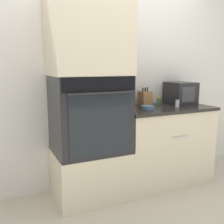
{
  "coord_description": "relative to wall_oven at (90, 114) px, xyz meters",
  "views": [
    {
      "loc": [
        -1.28,
        -2.22,
        1.41
      ],
      "look_at": [
        -0.17,
        0.21,
        0.93
      ],
      "focal_mm": 42.0,
      "sensor_mm": 36.0,
      "label": 1
    }
  ],
  "objects": [
    {
      "name": "ground_plane",
      "position": [
        0.38,
        -0.3,
        -0.92
      ],
      "size": [
        12.0,
        12.0,
        0.0
      ],
      "primitive_type": "plane",
      "color": "beige"
    },
    {
      "name": "wall_back",
      "position": [
        0.38,
        0.33,
        0.33
      ],
      "size": [
        8.0,
        0.05,
        2.5
      ],
      "color": "silver",
      "rests_on": "ground_plane"
    },
    {
      "name": "oven_cabinet_base",
      "position": [
        -0.0,
        0.0,
        -0.66
      ],
      "size": [
        0.77,
        0.6,
        0.52
      ],
      "color": "beige",
      "rests_on": "ground_plane"
    },
    {
      "name": "wall_oven",
      "position": [
        0.0,
        0.0,
        0.0
      ],
      "size": [
        0.75,
        0.64,
        0.79
      ],
      "color": "black",
      "rests_on": "oven_cabinet_base"
    },
    {
      "name": "oven_cabinet_upper",
      "position": [
        -0.0,
        0.0,
        0.79
      ],
      "size": [
        0.77,
        0.6,
        0.79
      ],
      "color": "beige",
      "rests_on": "wall_oven"
    },
    {
      "name": "counter_unit",
      "position": [
        0.94,
        0.0,
        -0.45
      ],
      "size": [
        1.13,
        0.63,
        0.93
      ],
      "color": "beige",
      "rests_on": "ground_plane"
    },
    {
      "name": "microwave",
      "position": [
        1.26,
        0.11,
        0.15
      ],
      "size": [
        0.31,
        0.34,
        0.28
      ],
      "color": "#232326",
      "rests_on": "counter_unit"
    },
    {
      "name": "knife_block",
      "position": [
        0.76,
        0.15,
        0.1
      ],
      "size": [
        0.12,
        0.14,
        0.22
      ],
      "color": "olive",
      "rests_on": "counter_unit"
    },
    {
      "name": "bowl",
      "position": [
        0.66,
        -0.06,
        0.03
      ],
      "size": [
        0.15,
        0.15,
        0.04
      ],
      "color": "#517599",
      "rests_on": "counter_unit"
    },
    {
      "name": "condiment_jar_near",
      "position": [
        0.47,
        0.24,
        0.07
      ],
      "size": [
        0.06,
        0.06,
        0.12
      ],
      "color": "silver",
      "rests_on": "counter_unit"
    },
    {
      "name": "condiment_jar_mid",
      "position": [
        1.0,
        0.21,
        0.06
      ],
      "size": [
        0.05,
        0.05,
        0.1
      ],
      "color": "#427047",
      "rests_on": "counter_unit"
    },
    {
      "name": "condiment_jar_far",
      "position": [
        1.06,
        -0.08,
        0.06
      ],
      "size": [
        0.05,
        0.05,
        0.09
      ],
      "color": "silver",
      "rests_on": "counter_unit"
    }
  ]
}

